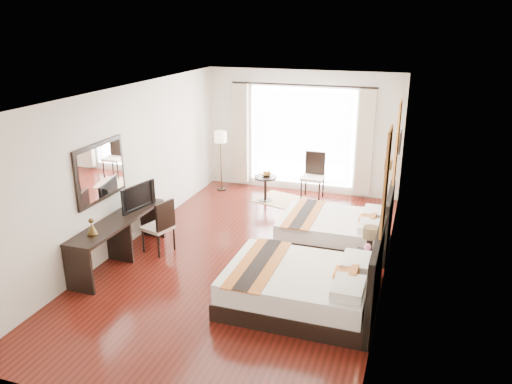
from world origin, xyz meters
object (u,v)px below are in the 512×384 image
(bed_far, at_px, (337,229))
(television, at_px, (135,196))
(bed_near, at_px, (305,286))
(vase, at_px, (367,252))
(side_table, at_px, (265,189))
(window_chair, at_px, (313,185))
(nightstand, at_px, (367,269))
(table_lamp, at_px, (370,234))
(fruit_bowl, at_px, (267,175))
(desk_chair, at_px, (159,236))
(floor_lamp, at_px, (221,141))
(console_desk, at_px, (119,240))

(bed_far, bearing_deg, television, -158.73)
(bed_near, height_order, vase, bed_near)
(side_table, distance_m, window_chair, 1.09)
(television, bearing_deg, vase, -78.09)
(side_table, relative_size, window_chair, 0.54)
(bed_near, bearing_deg, nightstand, 51.19)
(nightstand, bearing_deg, table_lamp, 93.32)
(vase, distance_m, television, 3.99)
(vase, relative_size, fruit_bowl, 0.60)
(table_lamp, bearing_deg, television, -177.56)
(side_table, bearing_deg, bed_near, -65.23)
(bed_near, distance_m, table_lamp, 1.40)
(television, xyz_separation_m, desk_chair, (0.42, -0.01, -0.69))
(table_lamp, bearing_deg, floor_lamp, 139.51)
(bed_far, relative_size, console_desk, 0.88)
(floor_lamp, distance_m, side_table, 1.56)
(nightstand, relative_size, fruit_bowl, 2.26)
(television, height_order, window_chair, television)
(bed_near, distance_m, window_chair, 4.54)
(bed_near, xyz_separation_m, table_lamp, (0.76, 1.09, 0.44))
(desk_chair, bearing_deg, television, 15.11)
(bed_near, bearing_deg, fruit_bowl, 114.40)
(side_table, bearing_deg, vase, -50.36)
(bed_near, height_order, television, television)
(nightstand, height_order, table_lamp, table_lamp)
(bed_near, distance_m, nightstand, 1.23)
(bed_near, xyz_separation_m, nightstand, (0.77, 0.95, -0.08))
(bed_near, relative_size, console_desk, 0.96)
(bed_far, distance_m, nightstand, 1.43)
(window_chair, bearing_deg, desk_chair, -27.80)
(floor_lamp, height_order, fruit_bowl, floor_lamp)
(desk_chair, xyz_separation_m, floor_lamp, (-0.23, 3.41, 0.90))
(table_lamp, relative_size, floor_lamp, 0.26)
(desk_chair, bearing_deg, bed_far, -139.41)
(console_desk, height_order, desk_chair, desk_chair)
(table_lamp, distance_m, side_table, 3.87)
(fruit_bowl, height_order, window_chair, window_chair)
(console_desk, bearing_deg, window_chair, 59.75)
(vase, relative_size, console_desk, 0.06)
(console_desk, relative_size, side_table, 3.88)
(floor_lamp, distance_m, window_chair, 2.34)
(table_lamp, bearing_deg, console_desk, -169.80)
(television, relative_size, window_chair, 0.74)
(television, distance_m, fruit_bowl, 3.39)
(nightstand, bearing_deg, fruit_bowl, 130.40)
(nightstand, xyz_separation_m, floor_lamp, (-3.80, 3.37, 0.96))
(desk_chair, xyz_separation_m, fruit_bowl, (1.00, 3.06, 0.30))
(vase, height_order, fruit_bowl, vase)
(table_lamp, relative_size, vase, 2.89)
(bed_near, height_order, window_chair, bed_near)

